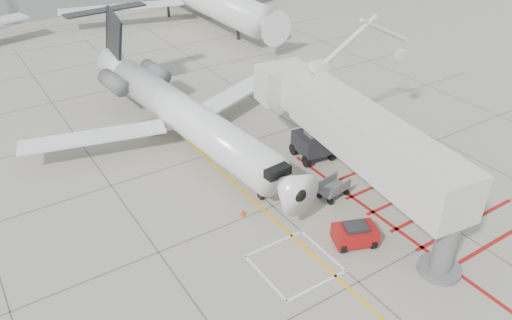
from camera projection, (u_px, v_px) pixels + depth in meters
ground_plane at (311, 241)px, 29.47m from camera, size 260.00×260.00×0.00m
regional_jet at (200, 107)px, 35.73m from camera, size 26.28×32.07×7.95m
jet_bridge at (370, 149)px, 30.52m from camera, size 12.18×21.40×8.13m
pushback_tug at (355, 234)px, 28.89m from camera, size 2.86×2.35×1.44m
baggage_cart at (333, 188)px, 32.93m from camera, size 2.20×1.57×1.29m
ground_power_unit at (377, 144)px, 37.62m from camera, size 2.13×1.34×1.62m
cone_nose at (243, 212)px, 31.40m from camera, size 0.35×0.35×0.48m
cone_side at (310, 179)px, 34.63m from camera, size 0.32×0.32×0.45m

